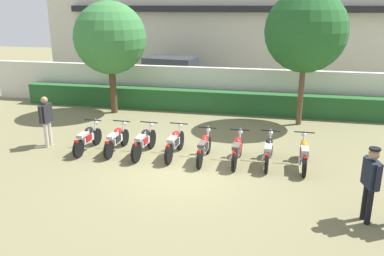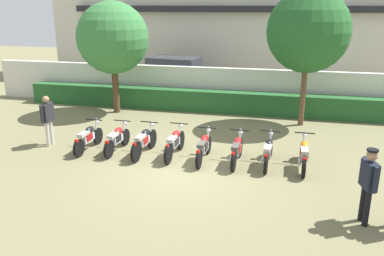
{
  "view_description": "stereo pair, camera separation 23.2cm",
  "coord_description": "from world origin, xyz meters",
  "views": [
    {
      "loc": [
        2.52,
        -10.37,
        4.67
      ],
      "look_at": [
        0.0,
        1.36,
        0.9
      ],
      "focal_mm": 37.19,
      "sensor_mm": 36.0,
      "label": 1
    },
    {
      "loc": [
        2.75,
        -10.32,
        4.67
      ],
      "look_at": [
        0.0,
        1.36,
        0.9
      ],
      "focal_mm": 37.19,
      "sensor_mm": 36.0,
      "label": 2
    }
  ],
  "objects": [
    {
      "name": "parked_car",
      "position": [
        -3.03,
        10.58,
        0.94
      ],
      "size": [
        4.71,
        2.58,
        1.89
      ],
      "rotation": [
        0.0,
        0.0,
        -0.14
      ],
      "color": "black",
      "rests_on": "ground"
    },
    {
      "name": "motorcycle_in_row_0",
      "position": [
        -3.45,
        1.0,
        0.44
      ],
      "size": [
        0.6,
        1.83,
        0.95
      ],
      "rotation": [
        0.0,
        0.0,
        1.54
      ],
      "color": "black",
      "rests_on": "ground"
    },
    {
      "name": "inspector_person",
      "position": [
        -4.96,
        1.14,
        1.03
      ],
      "size": [
        0.23,
        0.69,
        1.73
      ],
      "color": "beige",
      "rests_on": "ground"
    },
    {
      "name": "building",
      "position": [
        0.0,
        16.6,
        4.13
      ],
      "size": [
        24.19,
        6.5,
        8.25
      ],
      "color": "beige",
      "rests_on": "ground"
    },
    {
      "name": "motorcycle_in_row_1",
      "position": [
        -2.47,
        1.1,
        0.44
      ],
      "size": [
        0.6,
        1.83,
        0.94
      ],
      "rotation": [
        0.0,
        0.0,
        1.54
      ],
      "color": "black",
      "rests_on": "ground"
    },
    {
      "name": "motorcycle_in_row_7",
      "position": [
        3.45,
        1.03,
        0.45
      ],
      "size": [
        0.6,
        1.95,
        0.96
      ],
      "rotation": [
        0.0,
        0.0,
        1.56
      ],
      "color": "black",
      "rests_on": "ground"
    },
    {
      "name": "motorcycle_in_row_2",
      "position": [
        -1.51,
        1.03,
        0.46
      ],
      "size": [
        0.6,
        1.94,
        0.98
      ],
      "rotation": [
        0.0,
        0.0,
        1.51
      ],
      "color": "black",
      "rests_on": "ground"
    },
    {
      "name": "tree_near_inspector",
      "position": [
        -4.5,
        5.74,
        3.26
      ],
      "size": [
        3.07,
        3.07,
        4.81
      ],
      "color": "#4C3823",
      "rests_on": "ground"
    },
    {
      "name": "tree_far_side",
      "position": [
        3.5,
        5.6,
        3.67
      ],
      "size": [
        3.13,
        3.13,
        5.24
      ],
      "color": "brown",
      "rests_on": "ground"
    },
    {
      "name": "motorcycle_in_row_5",
      "position": [
        1.49,
        0.96,
        0.44
      ],
      "size": [
        0.6,
        1.79,
        0.95
      ],
      "rotation": [
        0.0,
        0.0,
        1.53
      ],
      "color": "black",
      "rests_on": "ground"
    },
    {
      "name": "motorcycle_in_row_3",
      "position": [
        -0.51,
        1.12,
        0.46
      ],
      "size": [
        0.6,
        1.94,
        0.97
      ],
      "rotation": [
        0.0,
        0.0,
        1.54
      ],
      "color": "black",
      "rests_on": "ground"
    },
    {
      "name": "motorcycle_in_row_6",
      "position": [
        2.42,
        1.04,
        0.44
      ],
      "size": [
        0.6,
        1.86,
        0.95
      ],
      "rotation": [
        0.0,
        0.0,
        1.53
      ],
      "color": "black",
      "rests_on": "ground"
    },
    {
      "name": "hedge_row",
      "position": [
        0.0,
        6.83,
        0.47
      ],
      "size": [
        18.38,
        0.7,
        0.95
      ],
      "primitive_type": "cube",
      "color": "#235628",
      "rests_on": "ground"
    },
    {
      "name": "ground",
      "position": [
        0.0,
        0.0,
        0.0
      ],
      "size": [
        60.0,
        60.0,
        0.0
      ],
      "primitive_type": "plane",
      "color": "olive"
    },
    {
      "name": "officer_0",
      "position": [
        4.66,
        -1.84,
        1.05
      ],
      "size": [
        0.32,
        0.68,
        1.75
      ],
      "rotation": [
        0.0,
        0.0,
        3.35
      ],
      "color": "black",
      "rests_on": "ground"
    },
    {
      "name": "compound_wall",
      "position": [
        0.0,
        7.53,
        0.94
      ],
      "size": [
        22.98,
        0.3,
        1.89
      ],
      "primitive_type": "cube",
      "color": "silver",
      "rests_on": "ground"
    },
    {
      "name": "motorcycle_in_row_4",
      "position": [
        0.46,
        0.97,
        0.44
      ],
      "size": [
        0.6,
        1.86,
        0.94
      ],
      "rotation": [
        0.0,
        0.0,
        1.55
      ],
      "color": "black",
      "rests_on": "ground"
    }
  ]
}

